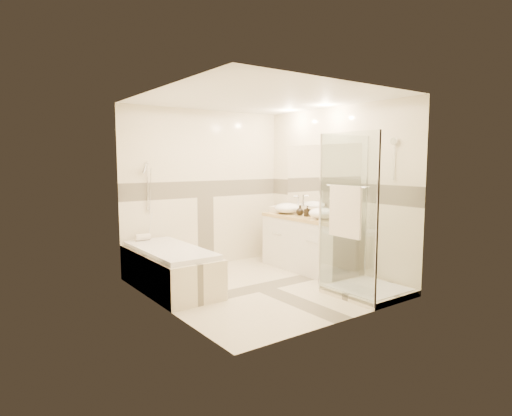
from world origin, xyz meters
TOP-DOWN VIEW (x-y plane):
  - room at (0.06, 0.01)m, footprint 2.82×3.02m
  - bathtub at (-1.02, 0.65)m, footprint 0.75×1.70m
  - vanity at (1.12, 0.30)m, footprint 0.58×1.62m
  - shower_enclosure at (0.83, -0.97)m, footprint 0.96×0.93m
  - vessel_sink_near at (1.10, 0.76)m, footprint 0.44×0.44m
  - vessel_sink_far at (1.10, -0.04)m, footprint 0.42×0.42m
  - faucet_near at (1.32, 0.76)m, footprint 0.12×0.03m
  - faucet_far at (1.32, -0.04)m, footprint 0.13×0.03m
  - amenity_bottle_a at (1.10, 0.30)m, footprint 0.09×0.09m
  - amenity_bottle_b at (1.10, 0.46)m, footprint 0.16×0.16m
  - folded_towels at (1.10, 1.02)m, footprint 0.17×0.29m
  - rolled_towel at (-1.12, 1.34)m, footprint 0.21×0.10m

SIDE VIEW (x-z plane):
  - bathtub at x=-1.02m, z-range 0.03..0.59m
  - vanity at x=1.12m, z-range 0.00..0.85m
  - shower_enclosure at x=0.83m, z-range -0.51..1.53m
  - rolled_towel at x=-1.12m, z-range 0.56..0.66m
  - folded_towels at x=1.10m, z-range 0.85..0.94m
  - amenity_bottle_b at x=1.10m, z-range 0.85..1.01m
  - vessel_sink_far at x=1.10m, z-range 0.85..1.02m
  - amenity_bottle_a at x=1.10m, z-range 0.85..1.02m
  - vessel_sink_near at x=1.10m, z-range 0.85..1.02m
  - faucet_near at x=1.32m, z-range 0.87..1.16m
  - faucet_far at x=1.32m, z-range 0.87..1.18m
  - room at x=0.06m, z-range 0.00..2.52m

